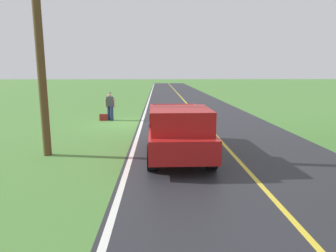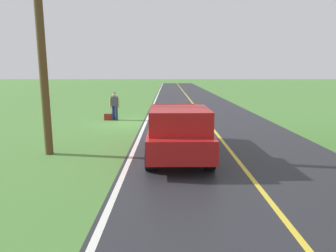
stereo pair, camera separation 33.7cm
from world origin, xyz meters
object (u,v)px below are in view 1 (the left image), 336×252
(hitchhiker_walking, at_px, (110,104))
(suitcase_carried, at_px, (103,117))
(pickup_truck_passing, at_px, (178,130))
(utility_pole_roadside, at_px, (39,43))

(hitchhiker_walking, relative_size, suitcase_carried, 3.80)
(pickup_truck_passing, bearing_deg, utility_pole_roadside, -4.08)
(suitcase_carried, height_order, pickup_truck_passing, pickup_truck_passing)
(hitchhiker_walking, height_order, pickup_truck_passing, pickup_truck_passing)
(hitchhiker_walking, distance_m, suitcase_carried, 0.89)
(hitchhiker_walking, xyz_separation_m, suitcase_carried, (0.42, 0.09, -0.78))
(hitchhiker_walking, relative_size, utility_pole_roadside, 0.22)
(suitcase_carried, bearing_deg, pickup_truck_passing, 26.34)
(suitcase_carried, distance_m, utility_pole_roadside, 8.45)
(hitchhiker_walking, xyz_separation_m, pickup_truck_passing, (-3.62, 7.99, -0.01))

